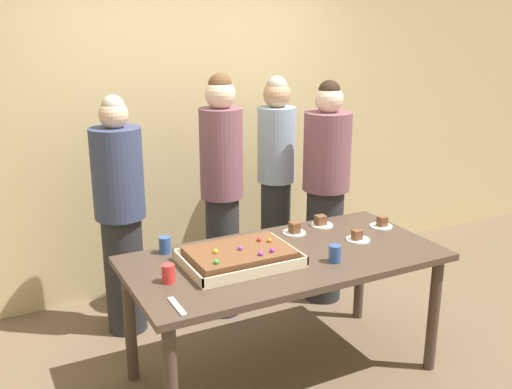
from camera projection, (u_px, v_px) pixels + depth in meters
ground_plane at (283, 372)px, 3.66m from camera, size 12.00×12.00×0.00m
interior_back_panel at (185, 102)px, 4.59m from camera, size 8.00×0.12×3.00m
party_table at (285, 270)px, 3.46m from camera, size 1.86×0.91×0.79m
sheet_cake at (240, 256)px, 3.31m from camera, size 0.64×0.46×0.11m
plated_slice_near_left at (382, 224)px, 3.89m from camera, size 0.15×0.15×0.07m
plated_slice_near_right at (294, 230)px, 3.77m from camera, size 0.15×0.15×0.08m
plated_slice_far_left at (357, 238)px, 3.65m from camera, size 0.15×0.15×0.07m
plated_slice_far_right at (321, 222)px, 3.91m from camera, size 0.15×0.15×0.07m
drink_cup_nearest at (168, 273)px, 3.07m from camera, size 0.07×0.07×0.10m
drink_cup_middle at (165, 245)px, 3.45m from camera, size 0.07×0.07×0.10m
drink_cup_far_end at (335, 254)px, 3.32m from camera, size 0.07×0.07×0.10m
cake_server_utensil at (177, 306)px, 2.81m from camera, size 0.03×0.20×0.01m
person_serving_front at (276, 178)px, 4.65m from camera, size 0.30×0.30×1.72m
person_green_shirt_behind at (222, 192)px, 4.15m from camera, size 0.30×0.30×1.78m
person_striped_tie_right at (120, 214)px, 3.94m from camera, size 0.34×0.34×1.67m
person_far_right_suit at (326, 190)px, 4.40m from camera, size 0.35×0.35×1.71m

